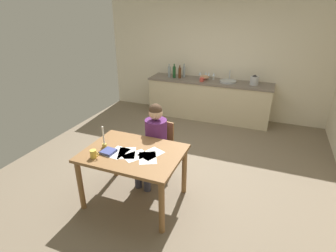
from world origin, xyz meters
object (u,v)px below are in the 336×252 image
Objects in this scene: wine_glass_back_left at (206,74)px; dining_table at (133,159)px; wine_glass_near_sink at (214,75)px; wine_glass_back_right at (200,73)px; bottle_vinegar at (174,72)px; candlestick at (104,141)px; coffee_mug at (94,154)px; sink_unit at (228,81)px; bottle_wine_red at (180,73)px; book_magazine at (108,152)px; mixing_bowl at (204,77)px; wine_glass_by_kettle at (209,74)px; chair_at_table at (159,146)px; bottle_sauce at (184,72)px; teacup_on_counter at (202,80)px; person_seated at (154,139)px; stovetop_kettle at (254,80)px; bottle_oil at (169,72)px.

dining_table is at bearing -90.94° from wine_glass_back_left.
wine_glass_back_right is (-0.32, 0.00, 0.00)m from wine_glass_near_sink.
candlestick is at bearing -85.67° from bottle_vinegar.
coffee_mug is 3.71m from sink_unit.
sink_unit is 1.12m from bottle_wine_red.
book_magazine is 3.40m from bottle_vinegar.
mixing_bowl is 1.40× the size of wine_glass_by_kettle.
bottle_sauce is at bearing 100.73° from chair_at_table.
book_magazine is at bearing -85.89° from bottle_wine_red.
teacup_on_counter is at bearing 89.72° from book_magazine.
candlestick is 3.40m from mixing_bowl.
chair_at_table is (0.05, 0.70, -0.16)m from dining_table.
person_seated reaches higher than wine_glass_near_sink.
chair_at_table is 2.75× the size of bottle_sauce.
person_seated is 7.76× the size of wine_glass_back_left.
mixing_bowl is 0.22m from wine_glass_near_sink.
bottle_wine_red reaches higher than teacup_on_counter.
bottle_vinegar is 0.13m from bottle_wine_red.
chair_at_table is 0.93m from candlestick.
wine_glass_near_sink reaches higher than teacup_on_counter.
stovetop_kettle is (1.12, 2.72, 0.32)m from person_seated.
stovetop_kettle is at bearing -9.39° from wine_glass_near_sink.
chair_at_table is at bearing -94.03° from wine_glass_near_sink.
coffee_mug is 3.56m from bottle_oil.
person_seated is at bearing 71.42° from book_magazine.
bottle_oil reaches higher than person_seated.
coffee_mug is 3.55m from bottle_wine_red.
bottle_vinegar reaches higher than chair_at_table.
wine_glass_by_kettle is at bearing 74.50° from teacup_on_counter.
person_seated reaches higher than coffee_mug.
wine_glass_back_left is (0.51, 0.08, -0.02)m from bottle_sauce.
wine_glass_near_sink is at bearing 85.80° from person_seated.
candlestick is at bearing -88.03° from bottle_wine_red.
bottle_wine_red is at bearing 168.86° from teacup_on_counter.
person_seated reaches higher than book_magazine.
wine_glass_near_sink and wine_glass_back_left have the same top height.
person_seated is 2.95m from stovetop_kettle.
candlestick is at bearing -126.59° from person_seated.
bottle_sauce is at bearing 98.18° from book_magazine.
mixing_bowl is at bearing 89.13° from dining_table.
dining_table is at bearing -100.38° from sink_unit.
teacup_on_counter is at bearing 90.17° from chair_at_table.
bottle_vinegar is at bearing -178.59° from stovetop_kettle.
candlestick is (-0.03, 0.27, 0.03)m from coffee_mug.
coffee_mug is at bearing -96.59° from wine_glass_back_left.
person_seated is 2.58m from teacup_on_counter.
book_magazine is 3.70m from stovetop_kettle.
book_magazine is 1.09× the size of wine_glass_near_sink.
dining_table is 10.45× the size of coffee_mug.
wine_glass_by_kettle is at bearing 7.41° from bottle_sauce.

